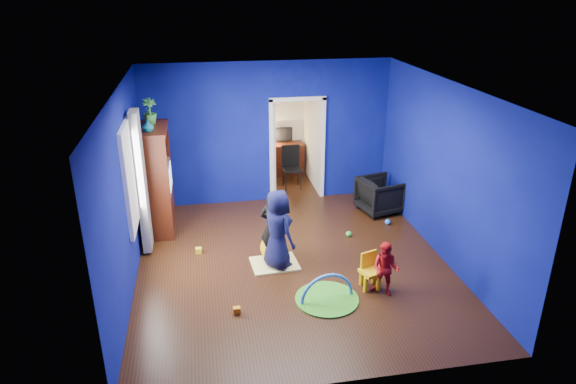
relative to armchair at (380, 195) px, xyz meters
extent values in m
cube|color=black|center=(-2.10, -1.74, -0.35)|extent=(5.00, 5.50, 0.01)
cube|color=white|center=(-2.10, -1.74, 2.55)|extent=(5.00, 5.50, 0.01)
cube|color=#090E67|center=(-2.10, 1.01, 1.10)|extent=(5.00, 0.02, 2.90)
cube|color=#090E67|center=(-2.10, -4.49, 1.10)|extent=(5.00, 0.02, 2.90)
cube|color=#090E67|center=(-4.60, -1.74, 1.10)|extent=(0.02, 5.50, 2.90)
cube|color=#090E67|center=(0.40, -1.74, 1.10)|extent=(0.02, 5.50, 2.90)
imported|color=black|center=(0.00, 0.00, 0.00)|extent=(0.93, 0.92, 0.71)
imported|color=black|center=(-2.40, -1.61, 0.27)|extent=(0.55, 0.50, 1.25)
imported|color=#10163A|center=(-2.35, -1.78, 0.31)|extent=(0.68, 0.77, 1.33)
imported|color=red|center=(-0.93, -2.84, 0.07)|extent=(0.52, 0.50, 0.84)
imported|color=#0C5F63|center=(-4.32, -0.31, 1.71)|extent=(0.23, 0.23, 0.20)
imported|color=green|center=(-4.32, 0.21, 1.83)|extent=(0.34, 0.34, 0.46)
cube|color=#371509|center=(-4.32, -0.01, 0.63)|extent=(0.58, 1.14, 1.96)
cube|color=silver|center=(-4.28, -0.01, 0.67)|extent=(0.46, 0.70, 0.54)
cube|color=#F2E07A|center=(-2.40, -1.71, -0.34)|extent=(0.79, 0.65, 0.03)
sphere|color=yellow|center=(-2.40, -1.53, -0.14)|extent=(0.43, 0.43, 0.43)
cube|color=yellow|center=(-1.08, -2.64, -0.10)|extent=(0.36, 0.36, 0.50)
cylinder|color=green|center=(-1.80, -2.84, -0.34)|extent=(0.93, 0.93, 0.02)
torus|color=#3F8CD8|center=(-1.80, -2.84, -0.33)|extent=(0.83, 0.18, 0.83)
cube|color=white|center=(-4.58, -1.39, 1.20)|extent=(0.03, 0.95, 1.55)
cube|color=slate|center=(-4.47, -0.84, 0.90)|extent=(0.14, 0.42, 2.40)
cube|color=white|center=(-1.50, 1.01, 0.70)|extent=(1.16, 0.10, 2.10)
cube|color=#3D140A|center=(-1.50, 2.52, 0.02)|extent=(0.88, 0.44, 0.75)
cube|color=black|center=(-1.50, 2.64, 0.60)|extent=(0.40, 0.05, 0.32)
sphere|color=#FFD88C|center=(-1.78, 2.58, 0.58)|extent=(0.14, 0.14, 0.14)
cube|color=black|center=(-1.50, 1.56, 0.11)|extent=(0.40, 0.40, 0.92)
cube|color=white|center=(-1.50, 2.63, 1.67)|extent=(0.88, 0.24, 0.04)
cube|color=red|center=(-0.53, -2.02, -0.30)|extent=(0.10, 0.08, 0.10)
sphere|color=blue|center=(-0.04, -0.61, -0.30)|extent=(0.11, 0.11, 0.11)
cube|color=orange|center=(-3.12, -2.95, -0.30)|extent=(0.10, 0.08, 0.10)
sphere|color=green|center=(-0.92, -0.96, -0.30)|extent=(0.11, 0.11, 0.11)
cube|color=#CA4BC9|center=(-0.52, -1.88, -0.30)|extent=(0.10, 0.08, 0.10)
cube|color=yellow|center=(-3.62, -1.11, -0.30)|extent=(0.10, 0.08, 0.10)
camera|label=1|loc=(-3.47, -8.98, 3.96)|focal=32.00mm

